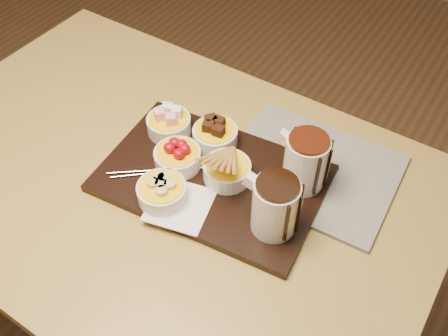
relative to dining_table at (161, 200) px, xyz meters
The scene contains 13 objects.
ground 0.65m from the dining_table, ahead, with size 5.00×5.00×0.00m, color #55371D.
dining_table is the anchor object (origin of this frame).
serving_board 0.16m from the dining_table, 21.05° to the left, with size 0.46×0.30×0.02m, color black.
napkin 0.17m from the dining_table, 28.05° to the right, with size 0.12×0.12×0.00m, color white.
bowl_marshmallows 0.18m from the dining_table, 111.70° to the left, with size 0.10×0.10×0.04m, color white.
bowl_cake 0.20m from the dining_table, 62.82° to the left, with size 0.10×0.10×0.04m, color white.
bowl_strawberries 0.14m from the dining_table, 40.10° to the left, with size 0.10×0.10×0.04m, color white.
bowl_biscotti 0.21m from the dining_table, 21.76° to the left, with size 0.10×0.10×0.04m, color white.
bowl_bananas 0.16m from the dining_table, 42.39° to the right, with size 0.10×0.10×0.04m, color white.
pitcher_dark_chocolate 0.34m from the dining_table, ahead, with size 0.09×0.09×0.12m, color silver.
pitcher_milk_chocolate 0.36m from the dining_table, 25.18° to the left, with size 0.09×0.09×0.12m, color silver.
fondue_skewers 0.12m from the dining_table, 10.01° to the left, with size 0.26×0.03×0.01m, color silver, non-canonical shape.
newspaper 0.35m from the dining_table, 33.44° to the left, with size 0.35×0.28×0.01m, color beige.
Camera 1 is at (0.51, -0.52, 1.56)m, focal length 40.00 mm.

